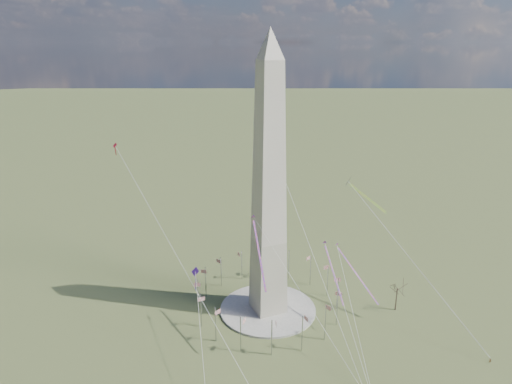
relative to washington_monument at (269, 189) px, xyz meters
name	(u,v)px	position (x,y,z in m)	size (l,w,h in m)	color
ground	(268,310)	(0.00, 0.00, -47.95)	(2000.00, 2000.00, 0.00)	#485A2D
plaza	(268,309)	(0.00, 0.00, -47.55)	(36.00, 36.00, 0.80)	#BDB5AD
washington_monument	(269,189)	(0.00, 0.00, 0.00)	(15.56, 15.56, 100.00)	beige
flagpole_ring	(268,293)	(0.00, 0.00, -40.68)	(54.40, 54.40, 13.00)	#B6B8BC
tree_near	(398,287)	(44.12, -19.22, -38.22)	(7.80, 7.80, 13.66)	#4F3E30
person_east	(490,360)	(51.60, -55.04, -47.21)	(0.54, 0.36, 1.49)	gray
kite_delta_black	(351,184)	(36.83, 3.94, -3.75)	(15.39, 14.17, 14.03)	black
kite_diamond_purple	(195,274)	(-26.70, 2.54, -28.25)	(2.09, 3.14, 9.56)	#441C80
kite_streamer_left	(331,264)	(20.87, -9.23, -28.52)	(6.09, 21.75, 15.12)	#ED5125
kite_streamer_mid	(257,241)	(-9.41, -11.31, -13.12)	(7.19, 23.45, 16.37)	#ED5125
kite_streamer_right	(350,264)	(31.48, -6.50, -32.33)	(5.31, 23.36, 16.12)	#ED5125
kite_small_red	(115,146)	(-44.98, 41.60, 10.55)	(1.33, 1.98, 4.89)	red
kite_small_white	(258,110)	(14.67, 42.40, 20.95)	(1.50, 2.20, 4.65)	white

